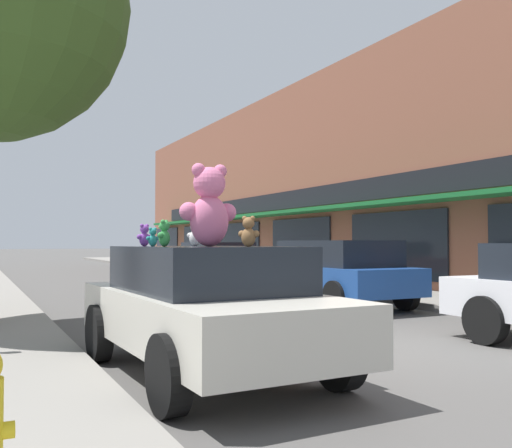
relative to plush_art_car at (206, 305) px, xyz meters
name	(u,v)px	position (x,y,z in m)	size (l,w,h in m)	color
ground_plane	(371,348)	(2.66, 0.46, -0.77)	(260.00, 260.00, 0.00)	#514F4C
storefront_row	(446,188)	(16.62, 12.95, 3.13)	(16.25, 38.95, 7.81)	brown
plush_art_car	(206,305)	(0.00, 0.00, 0.00)	(2.09, 4.14, 1.43)	beige
teddy_bear_giant	(209,207)	(0.01, -0.07, 1.10)	(0.67, 0.41, 0.93)	pink
teddy_bear_brown	(249,232)	(0.21, -0.65, 0.81)	(0.21, 0.22, 0.32)	olive
teddy_bear_teal	(153,237)	(-0.53, 0.30, 0.76)	(0.16, 0.11, 0.22)	teal
teddy_bear_green	(164,234)	(-0.49, 0.00, 0.80)	(0.20, 0.20, 0.29)	green
teddy_bear_white	(195,234)	(0.13, 0.71, 0.81)	(0.21, 0.22, 0.32)	white
teddy_bear_purple	(144,235)	(-0.55, 0.58, 0.78)	(0.20, 0.14, 0.26)	purple
parked_car_far_center	(338,270)	(5.15, 4.87, 0.06)	(2.03, 4.02, 1.52)	#1E4793
parked_car_far_right	(217,262)	(5.15, 12.04, 0.03)	(2.01, 4.64, 1.48)	maroon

